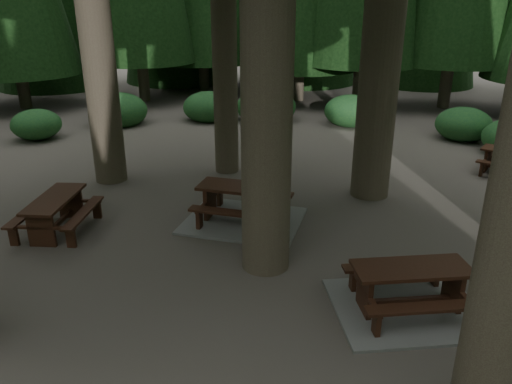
# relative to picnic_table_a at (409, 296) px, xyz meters

# --- Properties ---
(ground) EXTENTS (80.00, 80.00, 0.00)m
(ground) POSITION_rel_picnic_table_a_xyz_m (-3.24, 0.57, -0.25)
(ground) COLOR #524A43
(ground) RESTS_ON ground
(picnic_table_a) EXTENTS (2.74, 2.52, 0.76)m
(picnic_table_a) POSITION_rel_picnic_table_a_xyz_m (0.00, 0.00, 0.00)
(picnic_table_a) COLOR gray
(picnic_table_a) RESTS_ON ground
(picnic_table_b) EXTENTS (1.67, 1.93, 0.74)m
(picnic_table_b) POSITION_rel_picnic_table_a_xyz_m (-6.89, 1.02, 0.24)
(picnic_table_b) COLOR #351E0F
(picnic_table_b) RESTS_ON ground
(picnic_table_c) EXTENTS (2.42, 2.01, 0.81)m
(picnic_table_c) POSITION_rel_picnic_table_a_xyz_m (-3.34, 2.43, 0.03)
(picnic_table_c) COLOR gray
(picnic_table_c) RESTS_ON ground
(shrub_ring) EXTENTS (23.86, 24.64, 1.49)m
(shrub_ring) POSITION_rel_picnic_table_a_xyz_m (-2.54, 1.32, 0.15)
(shrub_ring) COLOR #1C522A
(shrub_ring) RESTS_ON ground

